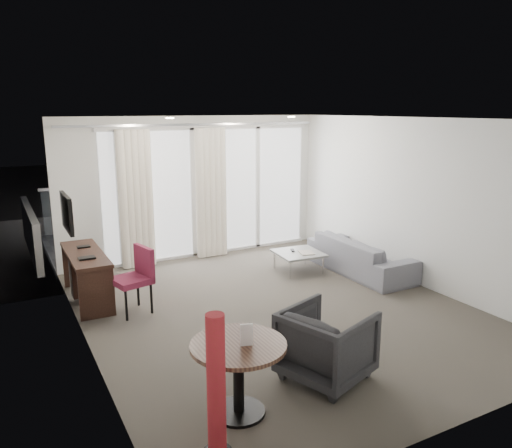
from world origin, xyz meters
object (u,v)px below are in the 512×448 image
coffee_table (298,262)px  sofa (360,255)px  round_table (239,379)px  rattan_chair_a (218,216)px  desk_chair (131,281)px  tub_armchair (327,344)px  red_lamp (216,386)px  desk (87,277)px  rattan_chair_b (246,206)px

coffee_table → sofa: 1.05m
round_table → rattan_chair_a: 6.94m
desk_chair → tub_armchair: size_ratio=1.10×
red_lamp → sofa: (4.00, 3.07, -0.31)m
desk → sofa: bearing=-11.2°
tub_armchair → red_lamp: bearing=90.9°
red_lamp → round_table: bearing=46.0°
red_lamp → tub_armchair: 1.58m
desk_chair → sofa: desk_chair is taller
coffee_table → rattan_chair_b: 3.93m
desk_chair → round_table: bearing=-97.9°
round_table → sofa: (3.61, 2.66, -0.05)m
sofa → red_lamp: bearing=127.5°
round_table → coffee_table: (2.71, 3.20, -0.18)m
tub_armchair → sofa: tub_armchair is taller
round_table → tub_armchair: size_ratio=1.06×
red_lamp → rattan_chair_b: size_ratio=1.50×
red_lamp → coffee_table: (3.11, 3.61, -0.44)m
desk → desk_chair: 0.89m
desk → rattan_chair_a: rattan_chair_a is taller
rattan_chair_a → desk: bearing=-116.1°
red_lamp → rattan_chair_a: (3.04, 6.83, -0.23)m
desk → red_lamp: red_lamp is taller
round_table → tub_armchair: bearing=7.2°
red_lamp → tub_armchair: red_lamp is taller
desk_chair → rattan_chair_b: (3.91, 4.25, -0.05)m
round_table → desk_chair: bearing=95.3°
desk → tub_armchair: tub_armchair is taller
desk_chair → rattan_chair_a: 4.67m
round_table → sofa: 4.48m
desk_chair → coffee_table: size_ratio=1.22×
desk → rattan_chair_b: rattan_chair_b is taller
rattan_chair_b → sofa: bearing=-98.5°
tub_armchair → rattan_chair_b: size_ratio=1.02×
sofa → rattan_chair_b: 4.35m
round_table → rattan_chair_b: rattan_chair_b is taller
desk_chair → round_table: desk_chair is taller
desk → red_lamp: bearing=-85.3°
rattan_chair_a → sofa: bearing=-52.6°
red_lamp → coffee_table: size_ratio=1.62×
coffee_table → sofa: sofa is taller
desk → red_lamp: 3.94m
desk → red_lamp: (0.32, -3.92, 0.24)m
desk_chair → coffee_table: bearing=-4.7°
round_table → rattan_chair_b: (3.65, 7.01, 0.06)m
desk_chair → red_lamp: red_lamp is taller
rattan_chair_a → tub_armchair: bearing=-81.0°
sofa → rattan_chair_a: size_ratio=2.74×
round_table → red_lamp: red_lamp is taller
desk_chair → rattan_chair_b: size_ratio=1.13×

